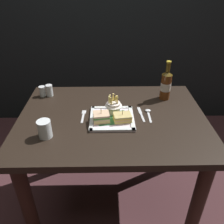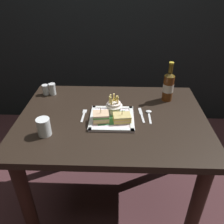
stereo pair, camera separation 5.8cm
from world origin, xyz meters
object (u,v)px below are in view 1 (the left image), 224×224
fries_cup (114,105)px  salt_shaker (43,92)px  water_glass (45,130)px  knife (141,114)px  sandwich_half_right (122,118)px  beer_bottle (166,85)px  sandwich_half_left (101,117)px  square_plate (112,118)px  fork (83,116)px  pepper_shaker (50,91)px  spoon (148,112)px  dining_table (112,136)px

fries_cup → salt_shaker: size_ratio=1.67×
water_glass → knife: water_glass is taller
sandwich_half_right → salt_shaker: (-0.51, 0.32, -0.00)m
beer_bottle → salt_shaker: bearing=176.5°
sandwich_half_left → beer_bottle: 0.50m
square_plate → fork: size_ratio=1.84×
water_glass → sandwich_half_right: bearing=16.8°
knife → salt_shaker: 0.67m
beer_bottle → square_plate: bearing=-145.0°
pepper_shaker → fork: bearing=-46.1°
sandwich_half_left → knife: sandwich_half_left is taller
sandwich_half_left → fries_cup: bearing=53.4°
square_plate → spoon: size_ratio=1.78×
sandwich_half_left → beer_bottle: bearing=34.0°
sandwich_half_right → beer_bottle: size_ratio=0.40×
sandwich_half_right → water_glass: size_ratio=1.10×
water_glass → fork: water_glass is taller
sandwich_half_left → beer_bottle: (0.41, 0.27, 0.06)m
spoon → salt_shaker: size_ratio=2.01×
sandwich_half_left → fork: sandwich_half_left is taller
fries_cup → knife: bearing=-2.5°
square_plate → beer_bottle: (0.35, 0.24, 0.09)m
fork → sandwich_half_right: bearing=-17.7°
fries_cup → knife: fries_cup is taller
dining_table → sandwich_half_right: bearing=-48.3°
fries_cup → pepper_shaker: (-0.42, 0.23, -0.02)m
spoon → fries_cup: bearing=-179.8°
sandwich_half_left → fork: size_ratio=0.71×
fries_cup → beer_bottle: bearing=28.2°
fries_cup → spoon: fries_cup is taller
sandwich_half_right → water_glass: (-0.40, -0.12, 0.01)m
dining_table → salt_shaker: salt_shaker is taller
sandwich_half_left → water_glass: size_ratio=1.02×
square_plate → fork: square_plate is taller
fries_cup → water_glass: 0.41m
dining_table → sandwich_half_left: sandwich_half_left is taller
square_plate → salt_shaker: bearing=147.1°
water_glass → salt_shaker: bearing=104.8°
sandwich_half_right → water_glass: 0.41m
water_glass → fork: 0.26m
beer_bottle → pepper_shaker: size_ratio=3.25×
spoon → sandwich_half_left: bearing=-161.1°
dining_table → salt_shaker: 0.56m
beer_bottle → pepper_shaker: bearing=176.2°
knife → dining_table: bearing=-171.6°
sandwich_half_left → fries_cup: fries_cup is taller
square_plate → salt_shaker: size_ratio=3.58×
square_plate → fries_cup: (0.01, 0.06, 0.05)m
sandwich_half_right → water_glass: bearing=-163.2°
dining_table → square_plate: bearing=-96.1°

